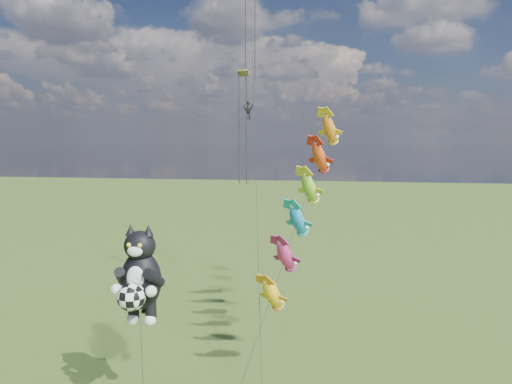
# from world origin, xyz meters

# --- Properties ---
(cat_kite_rig) EXTENTS (2.76, 4.19, 9.95)m
(cat_kite_rig) POSITION_xyz_m (4.57, -0.35, 7.17)
(cat_kite_rig) COLOR brown
(cat_kite_rig) RESTS_ON ground
(fish_windsock_rig) EXTENTS (5.74, 14.98, 18.09)m
(fish_windsock_rig) POSITION_xyz_m (12.77, 7.97, 10.17)
(fish_windsock_rig) COLOR brown
(fish_windsock_rig) RESTS_ON ground
(parafoil_rig) EXTENTS (4.44, 17.12, 27.06)m
(parafoil_rig) POSITION_xyz_m (7.57, 15.81, 18.19)
(parafoil_rig) COLOR brown
(parafoil_rig) RESTS_ON ground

